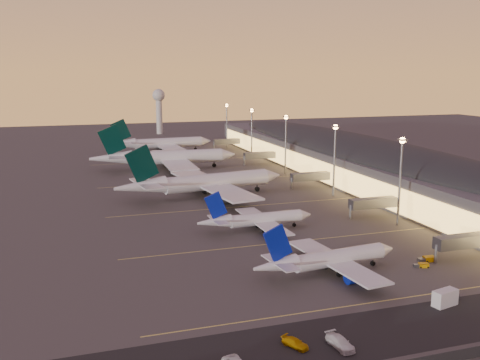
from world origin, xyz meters
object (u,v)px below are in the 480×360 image
airliner_wide_mid (165,158)px  catering_truck_a (446,298)px  airliner_wide_far (159,143)px  airliner_narrow_south (328,259)px  airliner_narrow_north (256,220)px  airliner_wide_near (203,183)px  radar_tower (159,104)px  service_van_c (340,342)px  baggage_tug_b (427,259)px  service_van_b (295,343)px  baggage_tug_a (422,265)px

airliner_wide_mid → catering_truck_a: bearing=-79.9°
airliner_wide_far → catering_truck_a: (18.37, -217.78, -3.53)m
airliner_narrow_south → airliner_narrow_north: airliner_narrow_south is taller
airliner_wide_near → radar_tower: (19.47, 207.58, 16.64)m
airliner_narrow_north → service_van_c: airliner_narrow_north is taller
airliner_wide_near → baggage_tug_b: size_ratio=14.92×
airliner_wide_near → service_van_c: airliner_wide_near is taller
radar_tower → service_van_b: bearing=-95.7°
baggage_tug_b → baggage_tug_a: bearing=-137.1°
baggage_tug_a → baggage_tug_b: bearing=55.1°
baggage_tug_a → service_van_c: 44.60m
airliner_wide_near → service_van_b: airliner_wide_near is taller
airliner_narrow_north → radar_tower: (15.35, 252.41, 18.72)m
baggage_tug_a → service_van_c: service_van_c is taller
airliner_wide_far → radar_tower: bearing=77.1°
airliner_wide_near → airliner_wide_mid: size_ratio=0.95×
airliner_wide_near → service_van_b: size_ratio=13.18×
airliner_narrow_south → baggage_tug_a: (22.55, -3.06, -2.88)m
baggage_tug_b → service_van_b: 53.53m
airliner_wide_mid → airliner_wide_far: size_ratio=1.11×
airliner_wide_mid → service_van_c: 170.72m
airliner_wide_mid → baggage_tug_a: (33.51, -143.72, -5.08)m
catering_truck_a → airliner_narrow_south: bearing=110.6°
airliner_narrow_north → radar_tower: bearing=85.2°
baggage_tug_b → airliner_wide_far: bearing=103.8°
radar_tower → baggage_tug_a: (11.01, -291.62, -21.42)m
catering_truck_a → airliner_wide_near: bearing=89.8°
airliner_narrow_south → baggage_tug_a: bearing=-13.9°
airliner_wide_far → airliner_wide_near: bearing=-95.1°
airliner_narrow_north → service_van_b: bearing=-105.5°
baggage_tug_b → service_van_c: size_ratio=0.70×
radar_tower → catering_truck_a: (2.59, -310.37, -20.41)m
airliner_narrow_south → service_van_c: (-13.01, -29.98, -2.45)m
airliner_wide_far → catering_truck_a: bearing=-88.4°
service_van_b → airliner_narrow_south: bearing=25.5°
baggage_tug_a → service_van_b: size_ratio=0.74×
airliner_narrow_south → airliner_wide_near: airliner_wide_near is taller
airliner_narrow_south → catering_truck_a: 26.06m
airliner_narrow_south → airliner_wide_near: size_ratio=0.57×
airliner_wide_near → service_van_b: 109.29m
airliner_narrow_north → service_van_c: 66.80m
airliner_narrow_south → catering_truck_a: bearing=-63.3°
service_van_c → baggage_tug_a: bearing=29.8°
airliner_wide_far → service_van_b: airliner_wide_far is taller
airliner_narrow_north → airliner_wide_far: airliner_wide_far is taller
airliner_wide_far → radar_tower: size_ratio=1.86×
airliner_narrow_north → airliner_wide_mid: bearing=92.6°
airliner_narrow_north → baggage_tug_b: airliner_narrow_north is taller
airliner_wide_near → airliner_wide_mid: airliner_wide_mid is taller
airliner_wide_mid → airliner_narrow_north: bearing=-84.8°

